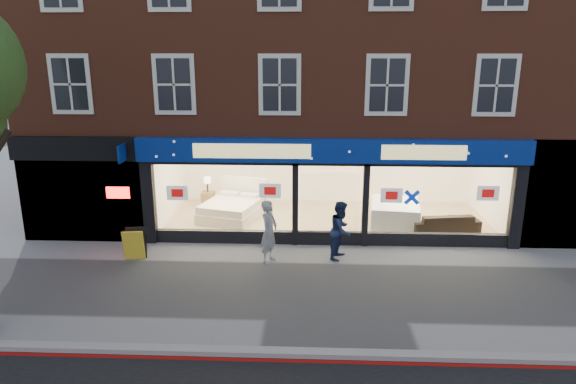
# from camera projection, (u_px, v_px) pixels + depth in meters

# --- Properties ---
(ground) EXTENTS (120.00, 120.00, 0.00)m
(ground) POSITION_uv_depth(u_px,v_px,m) (334.00, 289.00, 12.78)
(ground) COLOR gray
(ground) RESTS_ON ground
(kerb_line) EXTENTS (60.00, 0.10, 0.01)m
(kerb_line) POSITION_uv_depth(u_px,v_px,m) (341.00, 362.00, 9.79)
(kerb_line) COLOR #8C0A07
(kerb_line) RESTS_ON ground
(kerb_stone) EXTENTS (60.00, 0.25, 0.12)m
(kerb_stone) POSITION_uv_depth(u_px,v_px,m) (340.00, 354.00, 9.97)
(kerb_stone) COLOR gray
(kerb_stone) RESTS_ON ground
(showroom_floor) EXTENTS (11.00, 4.50, 0.10)m
(showroom_floor) POSITION_uv_depth(u_px,v_px,m) (327.00, 220.00, 17.81)
(showroom_floor) COLOR tan
(showroom_floor) RESTS_ON ground
(building) EXTENTS (19.00, 8.26, 10.30)m
(building) POSITION_uv_depth(u_px,v_px,m) (329.00, 22.00, 17.65)
(building) COLOR brown
(building) RESTS_ON ground
(display_bed) EXTENTS (2.33, 2.59, 1.23)m
(display_bed) POSITION_uv_depth(u_px,v_px,m) (233.00, 208.00, 17.81)
(display_bed) COLOR beige
(display_bed) RESTS_ON showroom_floor
(bedside_table) EXTENTS (0.46, 0.46, 0.55)m
(bedside_table) POSITION_uv_depth(u_px,v_px,m) (208.00, 199.00, 19.11)
(bedside_table) COLOR brown
(bedside_table) RESTS_ON showroom_floor
(mattress_stack) EXTENTS (1.78, 2.13, 0.77)m
(mattress_stack) POSITION_uv_depth(u_px,v_px,m) (395.00, 214.00, 17.08)
(mattress_stack) COLOR silver
(mattress_stack) RESTS_ON showroom_floor
(sofa) EXTENTS (2.24, 1.14, 0.63)m
(sofa) POSITION_uv_depth(u_px,v_px,m) (444.00, 222.00, 16.42)
(sofa) COLOR black
(sofa) RESTS_ON showroom_floor
(a_board) EXTENTS (0.64, 0.46, 0.91)m
(a_board) POSITION_uv_depth(u_px,v_px,m) (135.00, 244.00, 14.50)
(a_board) COLOR yellow
(a_board) RESTS_ON ground
(pedestrian_grey) EXTENTS (0.63, 0.76, 1.79)m
(pedestrian_grey) POSITION_uv_depth(u_px,v_px,m) (269.00, 232.00, 14.21)
(pedestrian_grey) COLOR #96999D
(pedestrian_grey) RESTS_ON ground
(pedestrian_blue) EXTENTS (0.89, 0.99, 1.68)m
(pedestrian_blue) POSITION_uv_depth(u_px,v_px,m) (341.00, 230.00, 14.50)
(pedestrian_blue) COLOR #1A264A
(pedestrian_blue) RESTS_ON ground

